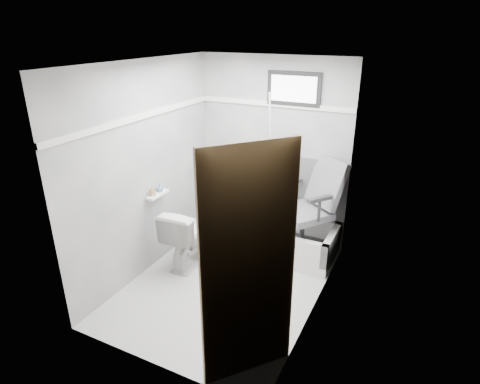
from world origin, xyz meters
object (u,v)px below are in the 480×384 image
Objects in this scene: office_chair at (304,206)px; soap_bottle_b at (160,188)px; soap_bottle_a at (152,191)px; bathtub at (276,236)px; toilet at (189,235)px; door at (263,300)px.

office_chair reaches higher than soap_bottle_b.
bathtub is at bearing 38.55° from soap_bottle_a.
soap_bottle_a is 1.19× the size of soap_bottle_b.
bathtub is 1.68m from soap_bottle_a.
door is (1.60, -1.49, 0.63)m from toilet.
soap_bottle_b is (-1.92, 1.42, -0.04)m from door.
soap_bottle_a is (-1.92, 1.28, -0.03)m from door.
toilet is 6.39× the size of soap_bottle_a.
toilet is 0.38× the size of door.
office_chair is 11.64× the size of soap_bottle_b.
office_chair reaches higher than bathtub.
door reaches higher than soap_bottle_a.
soap_bottle_b is at bearing -145.89° from bathtub.
office_chair is 1.73m from soap_bottle_b.
toilet is at bearing -139.72° from bathtub.
toilet is 0.71m from soap_bottle_a.
toilet is 2.27m from door.
soap_bottle_b is (0.00, 0.14, -0.01)m from soap_bottle_a.
toilet is 0.67m from soap_bottle_b.
soap_bottle_b is (-1.50, -0.81, 0.26)m from office_chair.
soap_bottle_a reaches higher than toilet.
soap_bottle_b is at bearing 90.00° from soap_bottle_a.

